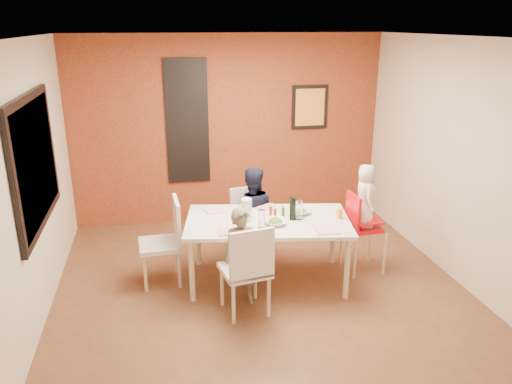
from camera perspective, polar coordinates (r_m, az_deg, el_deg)
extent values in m
plane|color=brown|center=(5.69, 0.62, -11.03)|extent=(4.50, 4.50, 0.00)
cube|color=white|center=(4.94, 0.73, 17.28)|extent=(4.50, 4.50, 0.02)
cube|color=beige|center=(7.30, -3.11, 7.09)|extent=(4.50, 0.02, 2.70)
cube|color=beige|center=(3.15, 9.51, -9.55)|extent=(4.50, 0.02, 2.70)
cube|color=beige|center=(5.19, -24.41, 0.47)|extent=(0.02, 4.50, 2.70)
cube|color=beige|center=(6.03, 22.09, 3.19)|extent=(0.02, 4.50, 2.70)
cube|color=maroon|center=(7.28, -3.08, 7.05)|extent=(4.50, 0.02, 2.70)
cube|color=black|center=(5.31, -23.96, 3.21)|extent=(0.05, 1.70, 1.30)
cube|color=black|center=(5.31, -23.80, 3.22)|extent=(0.02, 1.55, 1.15)
cube|color=silver|center=(7.18, -7.87, 7.95)|extent=(0.55, 0.03, 1.70)
cube|color=black|center=(7.17, -7.87, 7.94)|extent=(0.60, 0.03, 1.76)
cube|color=black|center=(7.48, 6.16, 9.62)|extent=(0.54, 0.03, 0.64)
cube|color=gold|center=(7.47, 6.19, 9.60)|extent=(0.44, 0.01, 0.54)
cube|color=silver|center=(5.56, 1.37, -3.37)|extent=(1.95, 1.30, 0.04)
cylinder|color=beige|center=(5.36, -7.36, -8.89)|extent=(0.06, 0.06, 0.71)
cylinder|color=beige|center=(6.11, -6.63, -5.21)|extent=(0.06, 0.06, 0.71)
cylinder|color=beige|center=(5.44, 10.36, -8.57)|extent=(0.06, 0.06, 0.71)
cylinder|color=beige|center=(6.19, 8.80, -5.00)|extent=(0.06, 0.06, 0.71)
cube|color=silver|center=(5.09, -1.30, -8.92)|extent=(0.53, 0.53, 0.05)
cube|color=silver|center=(4.80, -0.46, -7.25)|extent=(0.46, 0.12, 0.52)
cylinder|color=beige|center=(5.41, -0.09, -10.00)|extent=(0.04, 0.04, 0.45)
cylinder|color=beige|center=(5.11, 1.46, -11.87)|extent=(0.04, 0.04, 0.45)
cylinder|color=beige|center=(5.31, -3.91, -10.68)|extent=(0.04, 0.04, 0.45)
cylinder|color=beige|center=(5.00, -2.58, -12.66)|extent=(0.04, 0.04, 0.45)
cube|color=beige|center=(6.35, -0.77, -3.71)|extent=(0.45, 0.45, 0.04)
cube|color=beige|center=(6.43, -1.34, -1.32)|extent=(0.39, 0.10, 0.44)
cylinder|color=tan|center=(6.25, -1.62, -6.19)|extent=(0.03, 0.03, 0.38)
cylinder|color=tan|center=(6.52, -2.57, -5.08)|extent=(0.03, 0.03, 0.38)
cylinder|color=tan|center=(6.35, 1.10, -5.75)|extent=(0.03, 0.03, 0.38)
cylinder|color=tan|center=(6.62, 0.04, -4.68)|extent=(0.03, 0.03, 0.38)
cube|color=silver|center=(5.73, -10.93, -5.93)|extent=(0.48, 0.48, 0.05)
cube|color=silver|center=(5.64, -9.00, -3.35)|extent=(0.06, 0.46, 0.52)
cylinder|color=#C8AF95|center=(6.00, -12.71, -7.45)|extent=(0.04, 0.04, 0.45)
cylinder|color=#C8AF95|center=(6.02, -9.14, -7.14)|extent=(0.04, 0.04, 0.45)
cylinder|color=#C8AF95|center=(5.67, -12.54, -9.08)|extent=(0.04, 0.04, 0.45)
cylinder|color=#C8AF95|center=(5.68, -8.75, -8.75)|extent=(0.04, 0.04, 0.45)
cube|color=red|center=(6.01, 12.27, -3.96)|extent=(0.36, 0.36, 0.05)
cube|color=red|center=(5.86, 11.02, -2.10)|extent=(0.05, 0.34, 0.40)
cube|color=red|center=(5.97, 12.33, -3.11)|extent=(0.36, 0.36, 0.02)
cylinder|color=beige|center=(6.06, 14.51, -6.92)|extent=(0.03, 0.03, 0.53)
cylinder|color=beige|center=(5.89, 11.25, -7.43)|extent=(0.03, 0.03, 0.53)
cylinder|color=beige|center=(6.36, 12.86, -5.52)|extent=(0.03, 0.03, 0.53)
cylinder|color=beige|center=(6.20, 9.72, -5.96)|extent=(0.03, 0.03, 0.53)
imported|color=brown|center=(5.20, -1.63, -7.47)|extent=(0.40, 0.27, 1.06)
imported|color=black|center=(6.13, -0.49, -2.56)|extent=(0.63, 0.52, 1.19)
imported|color=silver|center=(5.86, 12.36, -0.40)|extent=(0.28, 0.39, 0.74)
cube|color=white|center=(5.24, -3.12, -4.50)|extent=(0.25, 0.25, 0.01)
cube|color=white|center=(5.91, 1.12, -1.72)|extent=(0.22, 0.22, 0.01)
cube|color=white|center=(5.33, 8.09, -4.29)|extent=(0.26, 0.26, 0.01)
cube|color=white|center=(5.81, -4.87, -2.16)|extent=(0.24, 0.24, 0.01)
imported|color=white|center=(5.41, 2.22, -3.45)|extent=(0.24, 0.24, 0.06)
imported|color=white|center=(5.72, 5.15, -2.28)|extent=(0.28, 0.28, 0.05)
cylinder|color=black|center=(5.52, 4.21, -1.89)|extent=(0.07, 0.07, 0.26)
cylinder|color=silver|center=(5.31, 0.64, -3.05)|extent=(0.07, 0.07, 0.20)
cylinder|color=white|center=(5.54, 4.93, -2.08)|extent=(0.08, 0.08, 0.22)
cylinder|color=silver|center=(5.48, -1.07, -2.06)|extent=(0.11, 0.11, 0.26)
cylinder|color=red|center=(5.52, 2.20, -2.57)|extent=(0.03, 0.03, 0.13)
cylinder|color=#2E7025|center=(5.54, 3.12, -2.43)|extent=(0.04, 0.04, 0.15)
cylinder|color=brown|center=(5.59, 1.69, -2.29)|extent=(0.03, 0.03, 0.13)
cylinder|color=orange|center=(5.65, 9.54, -2.47)|extent=(0.06, 0.06, 0.11)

